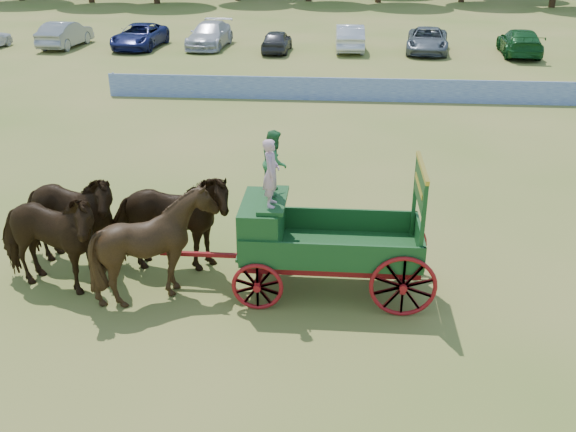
# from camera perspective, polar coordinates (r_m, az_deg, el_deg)

# --- Properties ---
(ground) EXTENTS (160.00, 160.00, 0.00)m
(ground) POSITION_cam_1_polar(r_m,az_deg,el_deg) (13.71, 17.72, -9.69)
(ground) COLOR olive
(ground) RESTS_ON ground
(horse_lead_left) EXTENTS (3.15, 1.97, 2.47)m
(horse_lead_left) POSITION_cam_1_polar(r_m,az_deg,el_deg) (14.74, -20.63, -2.06)
(horse_lead_left) COLOR black
(horse_lead_left) RESTS_ON ground
(horse_lead_right) EXTENTS (3.14, 1.93, 2.47)m
(horse_lead_right) POSITION_cam_1_polar(r_m,az_deg,el_deg) (15.64, -19.03, -0.27)
(horse_lead_right) COLOR black
(horse_lead_right) RESTS_ON ground
(horse_wheel_left) EXTENTS (2.60, 2.41, 2.47)m
(horse_wheel_left) POSITION_cam_1_polar(r_m,az_deg,el_deg) (13.90, -11.62, -2.52)
(horse_wheel_left) COLOR black
(horse_wheel_left) RESTS_ON ground
(horse_wheel_right) EXTENTS (2.98, 1.46, 2.47)m
(horse_wheel_right) POSITION_cam_1_polar(r_m,az_deg,el_deg) (14.85, -10.51, -0.60)
(horse_wheel_right) COLOR black
(horse_wheel_right) RESTS_ON ground
(farm_dray) EXTENTS (6.00, 2.00, 3.57)m
(farm_dray) POSITION_cam_1_polar(r_m,az_deg,el_deg) (13.77, 0.96, -0.83)
(farm_dray) COLOR maroon
(farm_dray) RESTS_ON ground
(sponsor_banner) EXTENTS (26.00, 0.08, 1.05)m
(sponsor_banner) POSITION_cam_1_polar(r_m,az_deg,el_deg) (29.94, 9.00, 10.98)
(sponsor_banner) COLOR navy
(sponsor_banner) RESTS_ON ground
(parked_cars) EXTENTS (45.57, 6.98, 1.64)m
(parked_cars) POSITION_cam_1_polar(r_m,az_deg,el_deg) (41.87, 1.64, 15.47)
(parked_cars) COLOR silver
(parked_cars) RESTS_ON ground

